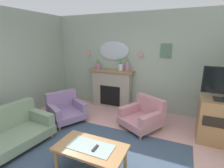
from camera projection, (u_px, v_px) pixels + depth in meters
wall_back at (137, 63)px, 4.88m from camera, size 6.20×0.10×2.77m
patterned_rug at (91, 163)px, 2.87m from camera, size 3.20×2.40×0.01m
fireplace at (112, 89)px, 5.17m from camera, size 1.36×0.36×1.16m
mantel_vase_centre at (98, 64)px, 5.13m from camera, size 0.13×0.13×0.33m
mantel_vase_left at (121, 65)px, 4.84m from camera, size 0.13×0.13×0.35m
mantel_vase_right at (127, 64)px, 4.75m from camera, size 0.12×0.12×0.42m
wall_mirror at (114, 51)px, 5.00m from camera, size 0.96×0.06×0.56m
wall_sconce_left at (88, 52)px, 5.30m from camera, size 0.14×0.14×0.14m
wall_sconce_right at (141, 54)px, 4.64m from camera, size 0.14×0.14×0.14m
framed_picture at (166, 51)px, 4.42m from camera, size 0.28×0.03×0.36m
coffee_table at (91, 150)px, 2.61m from camera, size 1.10×0.60×0.45m
tv_remote at (95, 148)px, 2.54m from camera, size 0.04×0.16×0.02m
floral_couch at (0, 135)px, 3.12m from camera, size 1.05×1.80×0.76m
armchair_near_fireplace at (65, 109)px, 4.35m from camera, size 1.10×1.09×0.71m
armchair_by_coffee_table at (143, 115)px, 3.98m from camera, size 1.10×1.11×0.71m
tv_cabinet at (220, 121)px, 3.37m from camera, size 0.80×0.58×0.90m
potted_plant_small_fern at (67, 98)px, 5.29m from camera, size 0.31×0.31×0.57m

